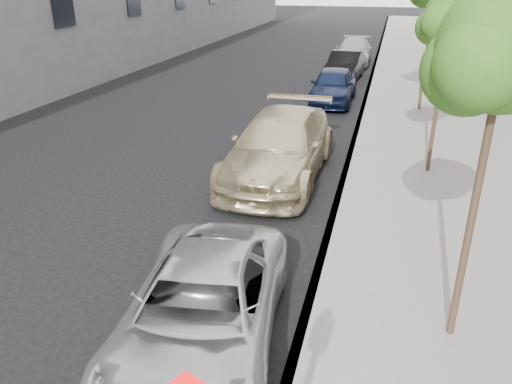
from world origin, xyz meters
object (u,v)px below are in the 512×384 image
at_px(suv, 280,146).
at_px(sedan_black, 345,66).
at_px(sedan_rear, 354,51).
at_px(tree_mid, 452,15).
at_px(sedan_blue, 333,86).
at_px(minivan, 202,309).
at_px(tree_near, 508,47).

distance_m(suv, sedan_black, 13.00).
xyz_separation_m(sedan_black, sedan_rear, (0.00, 5.00, 0.02)).
distance_m(tree_mid, sedan_blue, 8.60).
xyz_separation_m(tree_mid, sedan_black, (-3.33, 12.02, -3.23)).
height_order(minivan, sedan_blue, sedan_blue).
bearing_deg(suv, tree_near, -55.53).
bearing_deg(minivan, sedan_black, 83.00).
height_order(suv, sedan_black, suv).
bearing_deg(suv, tree_mid, 15.51).
relative_size(suv, sedan_black, 1.33).
relative_size(sedan_black, sedan_rear, 0.86).
xyz_separation_m(minivan, sedan_black, (0.00, 19.51, 0.06)).
relative_size(tree_mid, suv, 0.84).
relative_size(tree_mid, sedan_blue, 1.13).
bearing_deg(sedan_black, tree_near, -76.04).
distance_m(sedan_blue, sedan_rear, 9.77).
xyz_separation_m(tree_mid, sedan_rear, (-3.33, 17.02, -3.21)).
distance_m(suv, sedan_rear, 18.00).
bearing_deg(tree_mid, suv, -165.21).
relative_size(tree_near, tree_mid, 1.05).
distance_m(tree_near, suv, 7.39).
xyz_separation_m(suv, sedan_blue, (0.37, 8.22, -0.10)).
bearing_deg(sedan_black, suv, -87.84).
bearing_deg(sedan_blue, suv, -92.25).
xyz_separation_m(sedan_blue, sedan_black, (0.00, 4.77, -0.01)).
bearing_deg(sedan_blue, minivan, -89.71).
height_order(tree_near, suv, tree_near).
xyz_separation_m(tree_near, minivan, (-3.33, -0.99, -3.41)).
xyz_separation_m(sedan_blue, sedan_rear, (0.00, 9.77, 0.00)).
height_order(tree_mid, sedan_blue, tree_mid).
bearing_deg(minivan, suv, 86.21).
distance_m(sedan_black, sedan_rear, 5.00).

